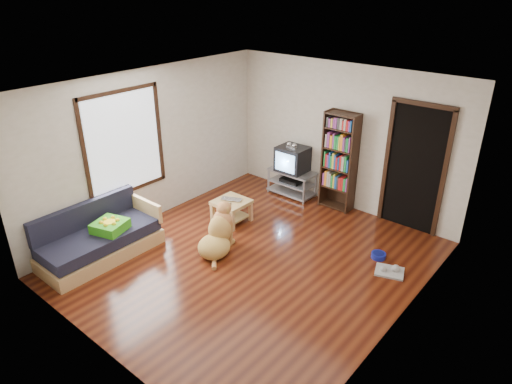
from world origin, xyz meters
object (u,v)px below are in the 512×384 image
Objects in this scene: green_cushion at (110,226)px; tv_stand at (292,182)px; laptop at (230,201)px; crt_tv at (293,159)px; grey_rag at (389,272)px; dog at (218,235)px; dog_bowl at (378,255)px; coffee_table at (232,207)px; bookshelf at (340,156)px; sofa at (100,240)px.

tv_stand is (0.85, 3.50, -0.22)m from green_cushion.
crt_tv is at bearing 60.75° from laptop.
grey_rag is 3.01m from crt_tv.
dog_bowl is at bearing 35.26° from dog.
tv_stand is at bearing 84.32° from coffee_table.
green_cushion is 2.07m from coffee_table.
laptop is 0.95m from dog.
crt_tv is at bearing 90.00° from tv_stand.
green_cushion is at bearing -103.58° from crt_tv.
green_cushion is at bearing -103.66° from tv_stand.
bookshelf is (0.95, 0.09, 0.73)m from tv_stand.
dog_bowl is 0.25× the size of dog.
bookshelf reaches higher than dog_bowl.
crt_tv is at bearing 154.73° from grey_rag.
sofa reaches higher than grey_rag.
crt_tv is at bearing 97.80° from dog.
laptop is at bearing 121.24° from dog.
dog reaches higher than coffee_table.
green_cushion is at bearing -116.63° from bookshelf.
crt_tv is 0.32× the size of bookshelf.
coffee_table reaches higher than grey_rag.
coffee_table is at bearing -173.09° from grey_rag.
laptop reaches higher than dog_bowl.
coffee_table is (-0.16, -1.58, -0.46)m from crt_tv.
tv_stand reaches higher than dog_bowl.
laptop is 1.65m from crt_tv.
dog is (-2.01, -1.42, 0.25)m from dog_bowl.
green_cushion is 4.19m from grey_rag.
dog is (0.33, -2.39, 0.02)m from tv_stand.
bookshelf is at bearing 142.04° from grey_rag.
crt_tv reaches higher than dog_bowl.
bookshelf is 1.00× the size of sofa.
coffee_table is (-2.79, -0.34, 0.27)m from grey_rag.
grey_rag is 0.69× the size of crt_tv.
sofa reaches higher than dog.
dog_bowl is 2.47m from dog.
crt_tv is (0.85, 3.52, 0.25)m from green_cushion.
green_cushion is 0.49× the size of tv_stand.
sofa is (-3.31, -2.66, 0.22)m from dog_bowl.
dog_bowl is at bearing -9.83° from laptop.
grey_rag is at bearing -16.24° from laptop.
tv_stand is at bearing 157.40° from dog_bowl.
bookshelf reaches higher than crt_tv.
laptop is (0.69, 1.90, -0.08)m from green_cushion.
dog_bowl is at bearing 21.32° from green_cushion.
dog_bowl is 2.00m from bookshelf.
grey_rag is at bearing -25.27° from crt_tv.
tv_stand is at bearing 97.87° from dog.
green_cushion is 0.51× the size of dog.
grey_rag is 2.83m from coffee_table.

